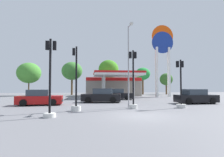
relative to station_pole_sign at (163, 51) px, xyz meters
The scene contains 17 objects.
ground_plane 24.63m from the station_pole_sign, 115.41° to the right, with size 90.00×90.00×0.00m, color slate.
gas_station 11.40m from the station_pole_sign, 153.46° to the left, with size 10.71×12.90×4.30m.
station_pole_sign is the anchor object (origin of this frame).
car_0 23.67m from the station_pole_sign, 144.41° to the right, with size 4.50×2.24×1.57m.
car_1 13.36m from the station_pole_sign, 147.09° to the right, with size 4.59×2.63×1.55m.
car_2 15.35m from the station_pole_sign, 96.77° to the right, with size 4.48×2.13×1.59m.
car_3 17.45m from the station_pole_sign, 138.58° to the right, with size 4.88×2.76×1.65m.
traffic_signal_0 24.04m from the station_pole_sign, 128.41° to the right, with size 0.75×0.75×5.02m.
traffic_signal_1 19.10m from the station_pole_sign, 106.96° to the right, with size 0.81×0.81×4.27m.
traffic_signal_2 26.87m from the station_pole_sign, 126.95° to the right, with size 0.77×0.77×4.87m.
traffic_signal_3 20.53m from the station_pole_sign, 119.19° to the right, with size 0.67×0.69×5.01m.
tree_0 26.82m from the station_pole_sign, 163.99° to the left, with size 4.76×4.76×6.72m.
tree_1 19.60m from the station_pole_sign, 151.82° to the left, with size 4.48×4.48×7.24m.
tree_2 12.22m from the station_pole_sign, 140.35° to the left, with size 4.32×4.32×7.58m.
tree_3 10.58m from the station_pole_sign, 95.19° to the left, with size 3.42×3.42×6.24m.
tree_4 11.56m from the station_pole_sign, 64.03° to the left, with size 2.99×2.99×4.95m.
corner_streetlamp 19.47m from the station_pole_sign, 120.69° to the right, with size 0.24×1.48×7.38m.
Camera 1 is at (-3.29, -12.01, 1.91)m, focal length 30.36 mm.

